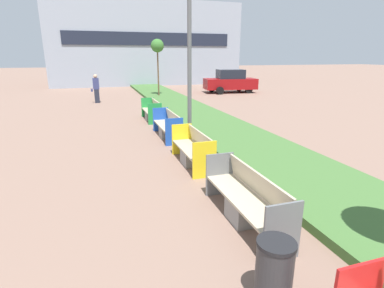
% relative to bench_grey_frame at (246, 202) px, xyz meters
% --- Properties ---
extents(planter_grass_strip, '(2.80, 120.00, 0.18)m').
position_rel_bench_grey_frame_xyz_m(planter_grass_strip, '(2.26, 5.05, -0.29)').
color(planter_grass_strip, '#426B33').
rests_on(planter_grass_strip, ground).
extents(building_backdrop, '(19.18, 7.10, 8.16)m').
position_rel_bench_grey_frame_xyz_m(building_backdrop, '(3.06, 29.53, 3.71)').
color(building_backdrop, '#939EAD').
rests_on(building_backdrop, ground).
extents(bench_grey_frame, '(0.65, 2.39, 0.94)m').
position_rel_bench_grey_frame_xyz_m(bench_grey_frame, '(0.00, 0.00, 0.00)').
color(bench_grey_frame, gray).
rests_on(bench_grey_frame, ground).
extents(bench_yellow_frame, '(0.65, 2.08, 0.94)m').
position_rel_bench_grey_frame_xyz_m(bench_yellow_frame, '(-0.00, 3.15, -0.01)').
color(bench_yellow_frame, gray).
rests_on(bench_yellow_frame, ground).
extents(bench_blue_frame, '(0.65, 2.23, 0.94)m').
position_rel_bench_grey_frame_xyz_m(bench_blue_frame, '(-0.00, 6.19, -0.00)').
color(bench_blue_frame, gray).
rests_on(bench_blue_frame, ground).
extents(bench_green_frame, '(0.65, 1.95, 0.94)m').
position_rel_bench_grey_frame_xyz_m(bench_green_frame, '(-0.01, 9.45, -0.01)').
color(bench_green_frame, gray).
rests_on(bench_green_frame, ground).
extents(litter_bin, '(0.47, 0.47, 0.87)m').
position_rel_bench_grey_frame_xyz_m(litter_bin, '(-0.60, -1.84, 0.06)').
color(litter_bin, '#2D2D30').
rests_on(litter_bin, ground).
extents(street_lamp_post, '(0.24, 0.44, 7.44)m').
position_rel_bench_grey_frame_xyz_m(street_lamp_post, '(0.61, 5.45, 3.73)').
color(street_lamp_post, '#56595B').
rests_on(street_lamp_post, ground).
extents(sapling_tree_far, '(0.91, 0.91, 4.05)m').
position_rel_bench_grey_frame_xyz_m(sapling_tree_far, '(1.90, 17.10, 3.14)').
color(sapling_tree_far, brown).
rests_on(sapling_tree_far, ground).
extents(pedestrian_walking, '(0.53, 0.24, 1.81)m').
position_rel_bench_grey_frame_xyz_m(pedestrian_walking, '(-2.40, 15.91, 0.55)').
color(pedestrian_walking, '#232633').
rests_on(pedestrian_walking, ground).
extents(parked_car_distant, '(4.40, 2.31, 1.86)m').
position_rel_bench_grey_frame_xyz_m(parked_car_distant, '(8.13, 18.42, 0.54)').
color(parked_car_distant, maroon).
rests_on(parked_car_distant, ground).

